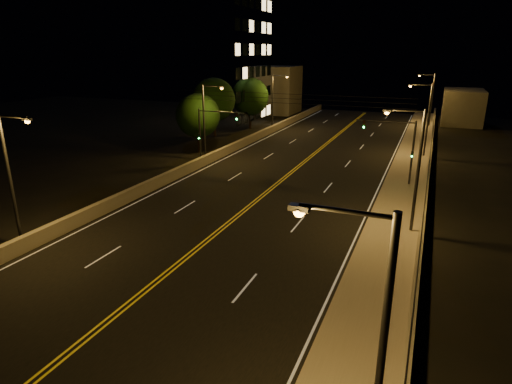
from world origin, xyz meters
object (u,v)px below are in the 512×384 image
at_px(streetlight_1, 414,163).
at_px(building_tower, 184,39).
at_px(streetlight_2, 426,115).
at_px(traffic_signal_right, 401,145).
at_px(tree_1, 214,100).
at_px(streetlight_4, 12,172).
at_px(tree_0, 198,116).
at_px(streetlight_3, 430,96).
at_px(streetlight_0, 370,339).
at_px(streetlight_6, 274,98).
at_px(traffic_signal_left, 209,130).
at_px(streetlight_5, 206,117).
at_px(tree_2, 250,97).

distance_m(streetlight_1, building_tower, 50.80).
distance_m(streetlight_2, traffic_signal_right, 12.05).
bearing_deg(tree_1, streetlight_4, -80.78).
distance_m(building_tower, tree_0, 24.15).
distance_m(streetlight_3, tree_1, 33.29).
xyz_separation_m(streetlight_0, tree_0, (-24.17, 33.84, -0.42)).
height_order(streetlight_6, traffic_signal_left, streetlight_6).
distance_m(streetlight_5, streetlight_6, 20.90).
bearing_deg(streetlight_2, streetlight_0, -90.00).
bearing_deg(traffic_signal_right, traffic_signal_left, 180.00).
xyz_separation_m(streetlight_1, tree_2, (-25.12, 32.78, 0.08)).
bearing_deg(streetlight_4, tree_1, 99.22).
bearing_deg(streetlight_3, streetlight_1, -90.00).
height_order(traffic_signal_right, tree_1, tree_1).
relative_size(streetlight_2, streetlight_6, 1.00).
distance_m(streetlight_3, tree_0, 37.66).
relative_size(streetlight_2, tree_1, 1.02).
bearing_deg(tree_1, traffic_signal_left, -64.26).
bearing_deg(streetlight_4, tree_0, 96.05).
bearing_deg(tree_1, tree_0, -72.54).
distance_m(streetlight_0, traffic_signal_left, 35.48).
bearing_deg(building_tower, tree_0, -55.67).
relative_size(traffic_signal_right, tree_0, 0.85).
bearing_deg(traffic_signal_left, streetlight_3, 58.92).
bearing_deg(streetlight_5, tree_2, 100.36).
bearing_deg(traffic_signal_left, streetlight_6, 92.85).
bearing_deg(traffic_signal_right, building_tower, 146.61).
relative_size(streetlight_1, traffic_signal_right, 1.39).
relative_size(streetlight_0, tree_1, 1.02).
xyz_separation_m(streetlight_5, tree_2, (-3.74, 20.44, 0.08)).
distance_m(streetlight_4, tree_0, 26.45).
relative_size(streetlight_1, streetlight_3, 1.00).
relative_size(streetlight_3, tree_1, 1.02).
bearing_deg(streetlight_0, streetlight_6, 112.48).
height_order(streetlight_2, tree_2, streetlight_2).
distance_m(traffic_signal_right, tree_1, 29.52).
distance_m(streetlight_5, tree_1, 14.05).
bearing_deg(traffic_signal_left, building_tower, 125.45).
relative_size(traffic_signal_left, tree_1, 0.73).
distance_m(streetlight_6, tree_1, 10.01).
relative_size(building_tower, tree_2, 3.59).
relative_size(streetlight_0, streetlight_6, 1.00).
xyz_separation_m(streetlight_0, streetlight_4, (-21.38, 7.54, 0.00)).
xyz_separation_m(building_tower, tree_2, (11.72, -1.16, -8.36)).
bearing_deg(streetlight_1, tree_1, 137.31).
bearing_deg(streetlight_1, tree_0, 147.51).
bearing_deg(streetlight_0, streetlight_2, 90.00).
xyz_separation_m(traffic_signal_left, tree_1, (-6.97, 14.46, 1.32)).
distance_m(traffic_signal_left, building_tower, 30.11).
xyz_separation_m(streetlight_0, traffic_signal_left, (-20.26, 29.11, -1.03)).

